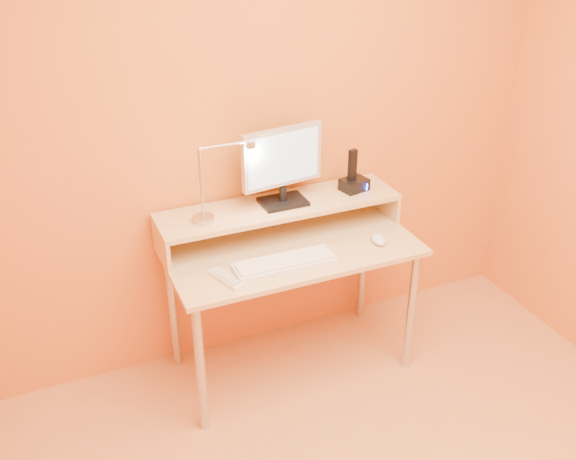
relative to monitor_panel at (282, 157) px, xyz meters
name	(u,v)px	position (x,y,z in m)	size (l,w,h in m)	color
wall_back	(265,120)	(-0.02, 0.16, 0.13)	(3.00, 0.04, 2.50)	#CF6E31
desk_leg_fl	(201,369)	(-0.57, -0.41, -0.77)	(0.04, 0.04, 0.69)	#B5B5B6
desk_leg_fr	(411,312)	(0.53, -0.41, -0.77)	(0.04, 0.04, 0.69)	#B5B5B6
desk_leg_bl	(172,309)	(-0.57, 0.09, -0.77)	(0.04, 0.04, 0.69)	#B5B5B6
desk_leg_br	(363,264)	(0.53, 0.09, -0.77)	(0.04, 0.04, 0.69)	#B5B5B6
desk_lower	(292,249)	(-0.02, -0.16, -0.41)	(1.20, 0.60, 0.03)	#D6AC7F
shelf_riser_left	(161,244)	(-0.61, -0.01, -0.33)	(0.02, 0.30, 0.14)	#D6AC7F
shelf_riser_right	(383,200)	(0.57, -0.01, -0.33)	(0.02, 0.30, 0.14)	#D6AC7F
desk_shelf	(279,206)	(-0.02, -0.01, -0.25)	(1.20, 0.30, 0.03)	#D6AC7F
monitor_foot	(283,202)	(0.00, -0.01, -0.23)	(0.22, 0.16, 0.02)	black
monitor_neck	(283,193)	(0.00, -0.01, -0.19)	(0.04, 0.04, 0.07)	black
monitor_panel	(282,157)	(0.00, 0.00, 0.00)	(0.41, 0.04, 0.28)	#B7B7B9
monitor_back	(280,155)	(0.00, 0.02, 0.00)	(0.37, 0.01, 0.24)	black
monitor_screen	(284,158)	(0.00, -0.02, 0.00)	(0.38, 0.00, 0.25)	#A1D0FA
lamp_base	(204,219)	(-0.41, -0.04, -0.23)	(0.10, 0.10, 0.03)	#B5B5B6
lamp_post	(201,184)	(-0.41, -0.04, -0.05)	(0.01, 0.01, 0.33)	#B5B5B6
lamp_arm	(225,145)	(-0.29, -0.04, 0.12)	(0.01, 0.01, 0.24)	#B5B5B6
lamp_head	(251,144)	(-0.17, -0.04, 0.10)	(0.04, 0.04, 0.03)	#B5B5B6
lamp_bulb	(251,148)	(-0.17, -0.04, 0.09)	(0.03, 0.03, 0.00)	#FFEAC6
phone_dock	(354,185)	(0.39, -0.01, -0.21)	(0.13, 0.10, 0.06)	black
phone_handset	(352,165)	(0.37, -0.01, -0.10)	(0.04, 0.03, 0.16)	black
phone_led	(367,187)	(0.43, -0.06, -0.21)	(0.01, 0.00, 0.04)	#3152FF
keyboard	(285,263)	(-0.12, -0.30, -0.39)	(0.47, 0.15, 0.02)	white
mouse	(379,239)	(0.38, -0.29, -0.38)	(0.06, 0.11, 0.04)	silver
remote_control	(226,279)	(-0.40, -0.32, -0.39)	(0.05, 0.20, 0.02)	white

